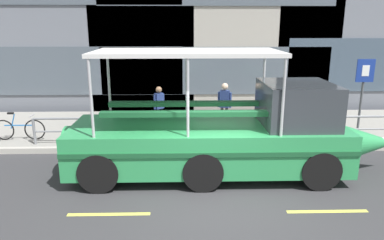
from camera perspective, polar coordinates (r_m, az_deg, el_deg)
name	(u,v)px	position (r m, az deg, el deg)	size (l,w,h in m)	color
ground_plane	(215,195)	(8.96, 3.71, -11.73)	(120.00, 120.00, 0.00)	#333335
sidewalk	(203,127)	(14.14, 1.70, -1.17)	(32.00, 4.80, 0.18)	gray
curb_edge	(207,149)	(11.78, 2.37, -4.53)	(32.00, 0.18, 0.18)	#B2ADA3
lane_centreline	(219,213)	(8.22, 4.24, -14.33)	(25.80, 0.12, 0.01)	#DBD64C
curb_guardrail	(213,125)	(11.91, 3.34, -0.86)	(11.74, 0.09, 0.90)	gray
parking_sign	(363,85)	(13.48, 25.31, 4.98)	(0.60, 0.12, 2.70)	#4C4F54
leaned_bicycle	(19,129)	(13.58, -25.51, -1.30)	(1.74, 0.46, 0.96)	black
duck_tour_boat	(227,136)	(9.89, 5.55, -2.45)	(9.09, 2.51, 3.35)	#2D9351
pedestrian_near_bow	(310,105)	(13.93, 18.06, 2.20)	(0.37, 0.31, 1.56)	#1E2338
pedestrian_mid_left	(225,102)	(13.22, 5.13, 2.80)	(0.49, 0.29, 1.77)	#47423D
pedestrian_mid_right	(159,104)	(13.35, -5.19, 2.53)	(0.38, 0.33, 1.62)	black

